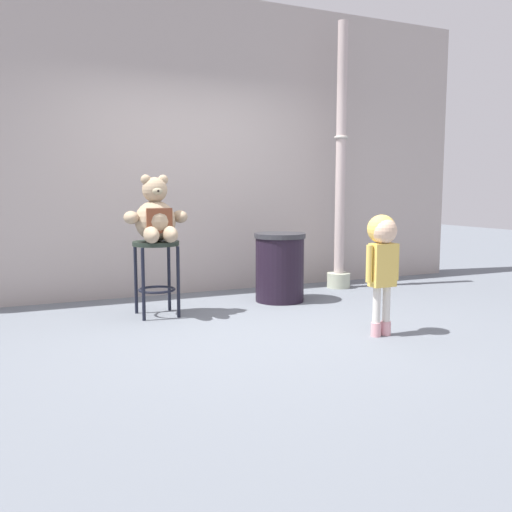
{
  "coord_description": "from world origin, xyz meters",
  "views": [
    {
      "loc": [
        -1.8,
        -4.18,
        1.18
      ],
      "look_at": [
        0.16,
        0.21,
        0.6
      ],
      "focal_mm": 38.27,
      "sensor_mm": 36.0,
      "label": 1
    }
  ],
  "objects_px": {
    "teddy_bear": "(156,217)",
    "child_walking": "(382,248)",
    "bar_stool_with_teddy": "(156,261)",
    "trash_bin": "(280,267)",
    "lamppost": "(340,183)"
  },
  "relations": [
    {
      "from": "teddy_bear",
      "to": "child_walking",
      "type": "relative_size",
      "value": 0.63
    },
    {
      "from": "bar_stool_with_teddy",
      "to": "child_walking",
      "type": "bearing_deg",
      "value": -44.5
    },
    {
      "from": "teddy_bear",
      "to": "child_walking",
      "type": "distance_m",
      "value": 2.08
    },
    {
      "from": "bar_stool_with_teddy",
      "to": "trash_bin",
      "type": "height_order",
      "value": "trash_bin"
    },
    {
      "from": "teddy_bear",
      "to": "trash_bin",
      "type": "distance_m",
      "value": 1.49
    },
    {
      "from": "bar_stool_with_teddy",
      "to": "child_walking",
      "type": "distance_m",
      "value": 2.1
    },
    {
      "from": "bar_stool_with_teddy",
      "to": "trash_bin",
      "type": "distance_m",
      "value": 1.38
    },
    {
      "from": "lamppost",
      "to": "bar_stool_with_teddy",
      "type": "bearing_deg",
      "value": -166.49
    },
    {
      "from": "child_walking",
      "to": "lamppost",
      "type": "height_order",
      "value": "lamppost"
    },
    {
      "from": "bar_stool_with_teddy",
      "to": "lamppost",
      "type": "bearing_deg",
      "value": 13.51
    },
    {
      "from": "child_walking",
      "to": "trash_bin",
      "type": "distance_m",
      "value": 1.64
    },
    {
      "from": "bar_stool_with_teddy",
      "to": "lamppost",
      "type": "height_order",
      "value": "lamppost"
    },
    {
      "from": "lamppost",
      "to": "teddy_bear",
      "type": "bearing_deg",
      "value": -165.8
    },
    {
      "from": "bar_stool_with_teddy",
      "to": "teddy_bear",
      "type": "bearing_deg",
      "value": -90.0
    },
    {
      "from": "bar_stool_with_teddy",
      "to": "trash_bin",
      "type": "xyz_separation_m",
      "value": [
        1.37,
        0.14,
        -0.15
      ]
    }
  ]
}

